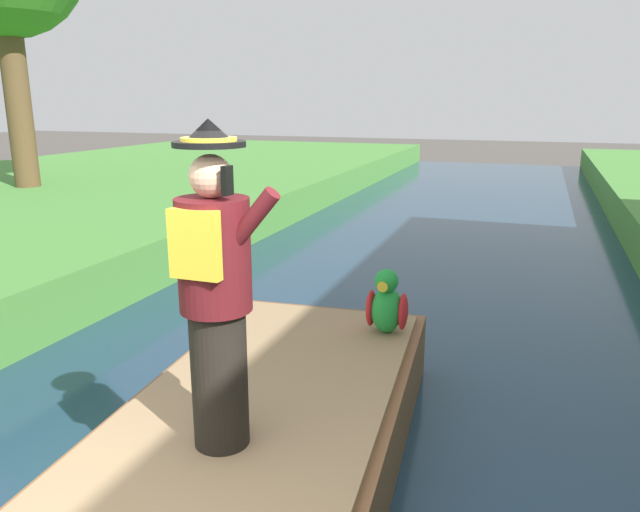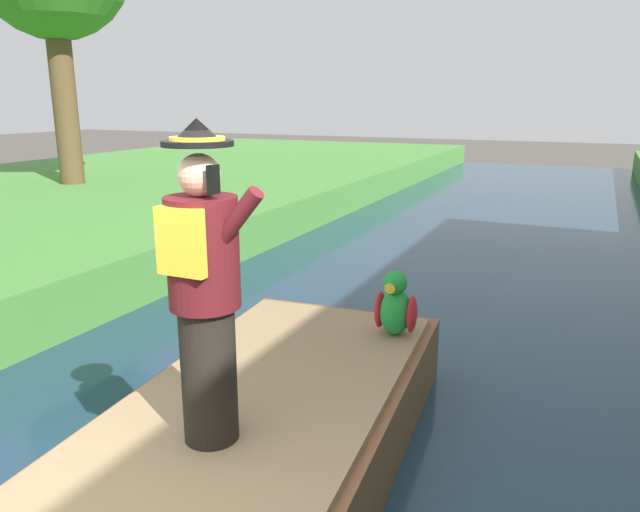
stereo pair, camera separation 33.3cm
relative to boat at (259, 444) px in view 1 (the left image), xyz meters
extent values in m
cube|color=brown|center=(0.00, 0.00, -0.02)|extent=(2.13, 4.33, 0.56)
cube|color=#997A56|center=(0.00, 0.00, 0.28)|extent=(1.96, 3.98, 0.05)
cylinder|color=black|center=(0.01, -0.49, 0.72)|extent=(0.32, 0.32, 0.82)
cylinder|color=#561419|center=(0.01, -0.49, 1.44)|extent=(0.40, 0.40, 0.62)
cube|color=gold|center=(0.01, -0.68, 1.54)|extent=(0.28, 0.06, 0.36)
sphere|color=#DBA884|center=(0.01, -0.49, 1.86)|extent=(0.23, 0.23, 0.23)
cylinder|color=black|center=(0.01, -0.49, 2.03)|extent=(0.38, 0.38, 0.03)
cone|color=black|center=(0.01, -0.49, 2.10)|extent=(0.26, 0.26, 0.12)
cylinder|color=gold|center=(0.01, -0.49, 2.05)|extent=(0.29, 0.29, 0.02)
cylinder|color=#561419|center=(0.23, -0.53, 1.62)|extent=(0.38, 0.09, 0.43)
cube|color=black|center=(0.14, -0.55, 1.85)|extent=(0.03, 0.08, 0.15)
ellipsoid|color=green|center=(0.50, 1.52, 0.51)|extent=(0.26, 0.32, 0.40)
sphere|color=green|center=(0.50, 1.48, 0.78)|extent=(0.20, 0.20, 0.20)
cone|color=yellow|center=(0.50, 1.38, 0.77)|extent=(0.09, 0.09, 0.09)
ellipsoid|color=red|center=(0.36, 1.52, 0.51)|extent=(0.08, 0.20, 0.32)
ellipsoid|color=red|center=(0.64, 1.52, 0.51)|extent=(0.08, 0.20, 0.32)
cylinder|color=brown|center=(-8.92, 7.05, 2.16)|extent=(0.52, 0.52, 3.55)
camera|label=1|loc=(1.61, -3.27, 2.25)|focal=33.98mm
camera|label=2|loc=(1.92, -3.14, 2.25)|focal=33.98mm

